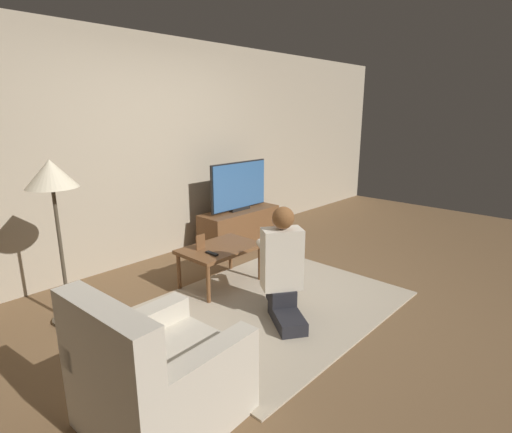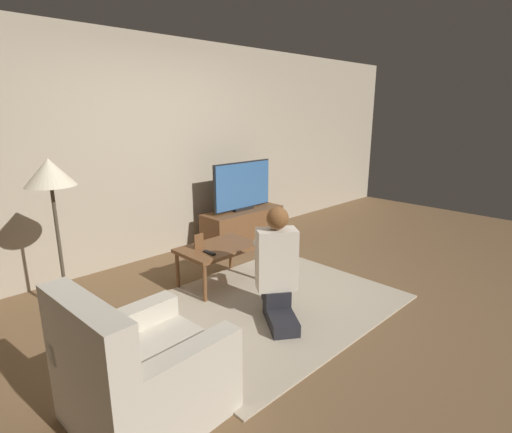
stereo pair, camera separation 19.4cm
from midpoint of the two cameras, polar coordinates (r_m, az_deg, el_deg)
name	(u,v)px [view 1 (the left image)]	position (r m, az deg, el deg)	size (l,w,h in m)	color
ground_plane	(273,305)	(3.83, 0.90, -12.52)	(10.00, 10.00, 0.00)	brown
wall_back	(149,151)	(4.92, -16.20, 8.93)	(10.00, 0.06, 2.60)	tan
rug	(273,304)	(3.83, 0.90, -12.42)	(2.31, 1.81, 0.02)	#BCAD93
tv_stand	(240,227)	(5.43, -3.37, -1.47)	(1.17, 0.42, 0.46)	brown
tv	(239,186)	(5.30, -3.48, 4.36)	(0.97, 0.08, 0.65)	black
coffee_table	(220,251)	(4.11, -6.51, -4.95)	(0.80, 0.53, 0.42)	brown
floor_lamp	(52,185)	(3.60, -28.48, 3.94)	(0.40, 0.40, 1.40)	#4C4233
armchair	(158,380)	(2.55, -16.07, -21.51)	(0.85, 0.80, 0.86)	beige
person_kneeling	(282,264)	(3.44, 2.17, -6.87)	(0.67, 0.81, 0.98)	#232328
picture_frame	(200,242)	(4.03, -9.32, -3.62)	(0.11, 0.01, 0.15)	brown
remote	(212,253)	(3.89, -7.76, -5.27)	(0.04, 0.15, 0.02)	black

